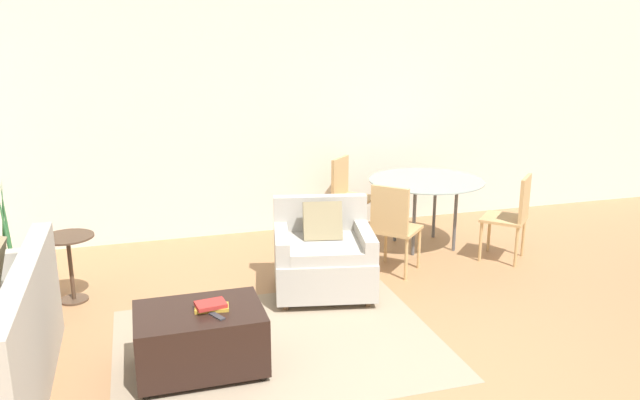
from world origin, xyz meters
TOP-DOWN VIEW (x-y plane):
  - ground_plane at (0.00, 0.00)m, footprint 20.00×20.00m
  - wall_back at (0.00, 3.66)m, footprint 12.00×0.06m
  - area_rug at (-0.67, 0.86)m, footprint 2.44×1.88m
  - armchair at (-0.05, 1.71)m, footprint 1.01×0.97m
  - ottoman at (-1.28, 0.64)m, footprint 0.87×0.61m
  - book_stack at (-1.19, 0.62)m, footprint 0.24×0.17m
  - tv_remote_primary at (-1.17, 0.50)m, footprint 0.10×0.15m
  - potted_plant at (-2.72, 2.07)m, footprint 0.38×0.38m
  - side_table at (-2.23, 2.15)m, footprint 0.44×0.44m
  - dining_table at (1.38, 2.59)m, footprint 1.24×1.24m
  - dining_chair_near_left at (0.72, 1.93)m, footprint 0.59×0.59m
  - dining_chair_near_right at (2.05, 1.93)m, footprint 0.59×0.59m
  - dining_chair_far_left at (0.72, 3.26)m, footprint 0.59×0.59m

SIDE VIEW (x-z plane):
  - ground_plane at x=0.00m, z-range 0.00..0.00m
  - area_rug at x=-0.67m, z-range 0.00..0.01m
  - potted_plant at x=-2.72m, z-range -0.36..0.86m
  - ottoman at x=-1.28m, z-range 0.02..0.48m
  - armchair at x=-0.05m, z-range -0.08..0.76m
  - side_table at x=-2.23m, z-range 0.12..0.73m
  - tv_remote_primary at x=-1.17m, z-range 0.46..0.47m
  - book_stack at x=-1.19m, z-range 0.46..0.51m
  - dining_chair_near_left at x=0.72m, z-range 0.07..0.97m
  - dining_chair_near_right at x=2.05m, z-range 0.07..0.97m
  - dining_chair_far_left at x=0.72m, z-range 0.07..0.97m
  - dining_table at x=1.38m, z-range 0.31..1.06m
  - wall_back at x=0.00m, z-range 0.00..2.75m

